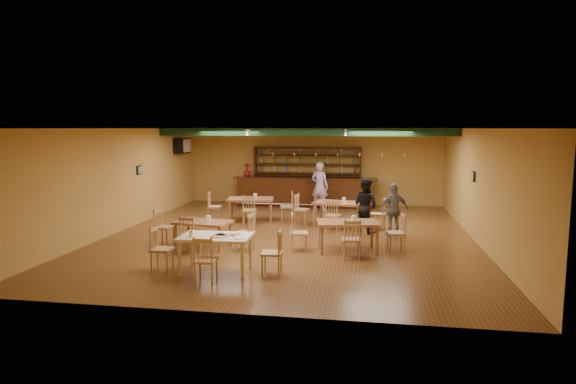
% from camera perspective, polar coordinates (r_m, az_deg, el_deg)
% --- Properties ---
extents(floor, '(12.00, 12.00, 0.00)m').
position_cam_1_polar(floor, '(13.95, 0.26, -5.02)').
color(floor, brown).
rests_on(floor, ground).
extents(ceiling_beam, '(10.00, 0.30, 0.25)m').
position_cam_1_polar(ceiling_beam, '(16.39, 1.83, 6.95)').
color(ceiling_beam, black).
rests_on(ceiling_beam, ceiling).
extents(track_rail_left, '(0.05, 2.50, 0.05)m').
position_cam_1_polar(track_rail_left, '(17.31, -3.87, 7.19)').
color(track_rail_left, silver).
rests_on(track_rail_left, ceiling).
extents(track_rail_right, '(0.05, 2.50, 0.05)m').
position_cam_1_polar(track_rail_right, '(16.87, 6.86, 7.15)').
color(track_rail_right, silver).
rests_on(track_rail_right, ceiling).
extents(ac_unit, '(0.34, 0.70, 0.48)m').
position_cam_1_polar(ac_unit, '(18.98, -12.19, 5.28)').
color(ac_unit, silver).
rests_on(ac_unit, wall_left).
extents(picture_left, '(0.04, 0.34, 0.28)m').
position_cam_1_polar(picture_left, '(16.16, -16.84, 2.47)').
color(picture_left, black).
rests_on(picture_left, wall_left).
extents(picture_right, '(0.04, 0.34, 0.28)m').
position_cam_1_polar(picture_right, '(14.29, 20.70, 1.70)').
color(picture_right, black).
rests_on(picture_right, wall_right).
extents(bar_counter, '(5.48, 0.85, 1.13)m').
position_cam_1_polar(bar_counter, '(18.91, 1.99, 0.01)').
color(bar_counter, black).
rests_on(bar_counter, ground).
extents(back_bar_hutch, '(4.24, 0.40, 2.28)m').
position_cam_1_polar(back_bar_hutch, '(19.47, 2.23, 1.92)').
color(back_bar_hutch, black).
rests_on(back_bar_hutch, ground).
extents(poinsettia, '(0.36, 0.36, 0.50)m').
position_cam_1_polar(poinsettia, '(19.25, -4.78, 2.55)').
color(poinsettia, '#A60F17').
rests_on(poinsettia, bar_counter).
extents(dining_table_a, '(1.60, 1.12, 0.74)m').
position_cam_1_polar(dining_table_a, '(16.12, -4.34, -2.01)').
color(dining_table_a, brown).
rests_on(dining_table_a, ground).
extents(dining_table_b, '(1.65, 1.17, 0.76)m').
position_cam_1_polar(dining_table_b, '(15.19, 5.93, -2.58)').
color(dining_table_b, brown).
rests_on(dining_table_b, ground).
extents(dining_table_c, '(1.47, 1.01, 0.68)m').
position_cam_1_polar(dining_table_c, '(12.63, -9.77, -4.87)').
color(dining_table_c, brown).
rests_on(dining_table_c, ground).
extents(dining_table_d, '(1.61, 1.12, 0.74)m').
position_cam_1_polar(dining_table_d, '(12.18, 6.92, -5.13)').
color(dining_table_d, brown).
rests_on(dining_table_d, ground).
extents(near_table, '(1.49, 0.98, 0.79)m').
position_cam_1_polar(near_table, '(10.45, -8.35, -7.13)').
color(near_table, beige).
rests_on(near_table, ground).
extents(pizza_tray, '(0.48, 0.48, 0.01)m').
position_cam_1_polar(pizza_tray, '(10.33, -7.84, -5.01)').
color(pizza_tray, silver).
rests_on(pizza_tray, near_table).
extents(parmesan_shaker, '(0.08, 0.08, 0.11)m').
position_cam_1_polar(parmesan_shaker, '(10.36, -11.16, -4.78)').
color(parmesan_shaker, '#EAE5C6').
rests_on(parmesan_shaker, near_table).
extents(napkin_stack, '(0.25, 0.23, 0.03)m').
position_cam_1_polar(napkin_stack, '(10.45, -6.12, -4.80)').
color(napkin_stack, white).
rests_on(napkin_stack, near_table).
extents(pizza_server, '(0.32, 0.25, 0.00)m').
position_cam_1_polar(pizza_server, '(10.33, -6.92, -4.94)').
color(pizza_server, silver).
rests_on(pizza_server, pizza_tray).
extents(side_plate, '(0.23, 0.23, 0.01)m').
position_cam_1_polar(side_plate, '(10.01, -5.60, -5.40)').
color(side_plate, white).
rests_on(side_plate, near_table).
extents(patron_bar, '(0.75, 0.61, 1.78)m').
position_cam_1_polar(patron_bar, '(17.98, 3.69, 0.66)').
color(patron_bar, '#9951B1').
rests_on(patron_bar, ground).
extents(patron_right_a, '(0.98, 0.95, 1.59)m').
position_cam_1_polar(patron_right_a, '(14.31, 8.95, -1.56)').
color(patron_right_a, black).
rests_on(patron_right_a, ground).
extents(patron_right_b, '(0.94, 0.67, 1.48)m').
position_cam_1_polar(patron_right_b, '(14.08, 12.18, -2.00)').
color(patron_right_b, slate).
rests_on(patron_right_b, ground).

